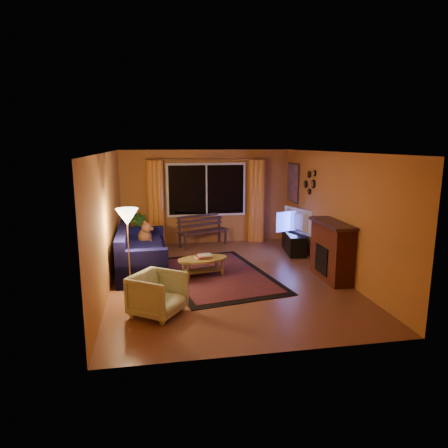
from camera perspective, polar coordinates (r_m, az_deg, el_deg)
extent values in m
cube|color=brown|center=(8.13, 0.38, -7.76)|extent=(4.50, 6.00, 0.02)
cube|color=white|center=(7.68, 0.40, 10.29)|extent=(4.50, 6.00, 0.02)
cube|color=#C57836|center=(10.74, -2.55, 3.88)|extent=(4.50, 0.02, 2.50)
cube|color=#C57836|center=(7.73, -16.32, 0.43)|extent=(0.02, 6.00, 2.50)
cube|color=#C57836|center=(8.51, 15.53, 1.46)|extent=(0.02, 6.00, 2.50)
cube|color=black|center=(10.66, -2.51, 4.90)|extent=(2.00, 0.02, 1.30)
cylinder|color=#BF8C3F|center=(10.55, -2.52, 9.19)|extent=(3.20, 0.03, 0.03)
cylinder|color=orange|center=(10.54, -9.75, 2.87)|extent=(0.36, 0.36, 2.24)
cylinder|color=orange|center=(10.90, 4.61, 3.27)|extent=(0.36, 0.36, 2.24)
cube|color=#331E1E|center=(10.53, -2.99, -2.09)|extent=(1.39, 0.89, 0.40)
imported|color=#235B1E|center=(10.54, -12.26, -0.96)|extent=(0.59, 0.59, 0.89)
cube|color=#0D0C3B|center=(8.61, -11.58, -3.63)|extent=(1.00, 2.29, 0.92)
imported|color=beige|center=(6.44, -9.47, -9.60)|extent=(0.97, 0.98, 0.74)
cylinder|color=#BF8C3F|center=(7.39, -13.45, -3.72)|extent=(0.33, 0.33, 1.54)
cube|color=maroon|center=(8.29, -1.00, -7.23)|extent=(2.51, 3.43, 0.02)
cylinder|color=#A98C3D|center=(8.20, -3.05, -6.15)|extent=(1.22, 1.22, 0.38)
cube|color=black|center=(10.07, 9.94, -2.62)|extent=(0.56, 1.22, 0.49)
imported|color=black|center=(9.96, 10.04, 0.45)|extent=(0.46, 1.05, 0.61)
cube|color=maroon|center=(8.22, 15.14, -3.88)|extent=(0.40, 1.20, 1.10)
cube|color=#CC611F|center=(10.68, 9.79, 5.84)|extent=(0.04, 0.76, 0.96)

